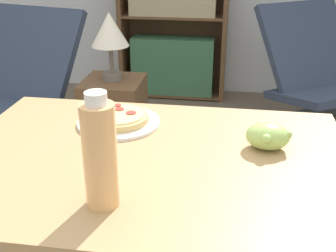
{
  "coord_description": "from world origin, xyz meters",
  "views": [
    {
      "loc": [
        0.26,
        -1.06,
        1.3
      ],
      "look_at": [
        0.1,
        -0.01,
        0.82
      ],
      "focal_mm": 45.0,
      "sensor_mm": 36.0,
      "label": 1
    }
  ],
  "objects": [
    {
      "name": "pizza_on_plate",
      "position": [
        -0.07,
        0.11,
        0.77
      ],
      "size": [
        0.26,
        0.26,
        0.04
      ],
      "color": "white",
      "rests_on": "dining_table"
    },
    {
      "name": "dining_table",
      "position": [
        0.07,
        -0.08,
        0.64
      ],
      "size": [
        1.09,
        0.76,
        0.76
      ],
      "color": "tan",
      "rests_on": "ground_plane"
    },
    {
      "name": "lounge_chair_far",
      "position": [
        0.88,
        1.76,
        0.29
      ],
      "size": [
        0.94,
        1.0,
        0.88
      ],
      "rotation": [
        0.0,
        0.0,
        0.59
      ],
      "color": "black",
      "rests_on": "ground_plane"
    },
    {
      "name": "grape_bunch",
      "position": [
        0.38,
        0.01,
        0.8
      ],
      "size": [
        0.12,
        0.1,
        0.08
      ],
      "color": "#A8CC66",
      "rests_on": "dining_table"
    },
    {
      "name": "drink_bottle",
      "position": [
        0.01,
        -0.31,
        0.88
      ],
      "size": [
        0.07,
        0.07,
        0.26
      ],
      "color": "#EFB270",
      "rests_on": "dining_table"
    },
    {
      "name": "bookshelf",
      "position": [
        -0.22,
        2.44,
        0.63
      ],
      "size": [
        0.89,
        0.31,
        1.37
      ],
      "color": "brown",
      "rests_on": "ground_plane"
    },
    {
      "name": "lounge_chair_near",
      "position": [
        -1.05,
        1.23,
        0.29
      ],
      "size": [
        0.82,
        0.9,
        0.88
      ],
      "rotation": [
        0.0,
        0.0,
        -0.26
      ],
      "color": "black",
      "rests_on": "ground_plane"
    },
    {
      "name": "table_lamp",
      "position": [
        -0.4,
        1.18,
        0.81
      ],
      "size": [
        0.21,
        0.21,
        0.38
      ],
      "color": "#665B51",
      "rests_on": "side_table"
    },
    {
      "name": "side_table",
      "position": [
        -0.4,
        1.18,
        0.27
      ],
      "size": [
        0.34,
        0.34,
        0.54
      ],
      "color": "brown",
      "rests_on": "ground_plane"
    }
  ]
}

